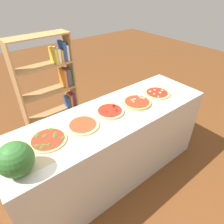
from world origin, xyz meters
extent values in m
plane|color=brown|center=(0.00, 0.00, 0.00)|extent=(12.00, 12.00, 0.00)
cube|color=beige|center=(0.00, 0.00, 0.47)|extent=(2.28, 0.70, 0.94)
cube|color=tan|center=(0.00, 0.00, 0.94)|extent=(2.02, 0.46, 0.00)
cylinder|color=#E5C17F|center=(-0.68, 0.02, 0.95)|extent=(0.32, 0.32, 0.01)
cylinder|color=red|center=(-0.68, 0.02, 0.95)|extent=(0.28, 0.28, 0.00)
ellipsoid|color=#286B23|center=(-0.73, -0.03, 0.96)|extent=(0.05, 0.05, 0.00)
ellipsoid|color=#286B23|center=(-0.70, -0.05, 0.96)|extent=(0.04, 0.04, 0.00)
ellipsoid|color=#286B23|center=(-0.76, -0.05, 0.96)|extent=(0.05, 0.05, 0.00)
ellipsoid|color=#286B23|center=(-0.60, 0.05, 0.96)|extent=(0.04, 0.04, 0.00)
ellipsoid|color=#286B23|center=(-0.74, 0.12, 0.96)|extent=(0.05, 0.06, 0.00)
ellipsoid|color=#286B23|center=(-0.57, -0.04, 0.96)|extent=(0.04, 0.04, 0.00)
ellipsoid|color=#286B23|center=(-0.62, 0.02, 0.96)|extent=(0.05, 0.05, 0.00)
ellipsoid|color=#286B23|center=(-0.78, 0.00, 0.96)|extent=(0.05, 0.06, 0.00)
ellipsoid|color=#286B23|center=(-0.68, 0.07, 0.96)|extent=(0.05, 0.05, 0.00)
ellipsoid|color=#286B23|center=(-0.60, 0.13, 0.96)|extent=(0.04, 0.05, 0.00)
cylinder|color=#E5C17F|center=(-0.34, 0.01, 0.95)|extent=(0.31, 0.31, 0.02)
cylinder|color=red|center=(-0.34, 0.01, 0.95)|extent=(0.25, 0.25, 0.00)
cylinder|color=#E5C17F|center=(0.00, 0.04, 0.95)|extent=(0.29, 0.29, 0.02)
cylinder|color=#AD2314|center=(0.00, 0.04, 0.96)|extent=(0.25, 0.25, 0.00)
cylinder|color=maroon|center=(-0.04, 0.04, 0.96)|extent=(0.03, 0.03, 0.00)
cylinder|color=maroon|center=(0.11, 0.03, 0.96)|extent=(0.03, 0.03, 0.00)
cylinder|color=maroon|center=(0.09, 0.06, 0.96)|extent=(0.03, 0.03, 0.00)
cylinder|color=maroon|center=(0.05, 0.00, 0.96)|extent=(0.03, 0.03, 0.00)
cylinder|color=maroon|center=(-0.05, -0.06, 0.96)|extent=(0.03, 0.03, 0.00)
cylinder|color=maroon|center=(0.06, 0.07, 0.96)|extent=(0.03, 0.03, 0.00)
cylinder|color=maroon|center=(0.07, 0.05, 0.96)|extent=(0.03, 0.03, 0.00)
cylinder|color=maroon|center=(0.09, 0.08, 0.96)|extent=(0.03, 0.03, 0.00)
cylinder|color=maroon|center=(0.05, -0.02, 0.96)|extent=(0.03, 0.03, 0.00)
cylinder|color=tan|center=(0.34, -0.02, 0.95)|extent=(0.31, 0.31, 0.02)
cylinder|color=red|center=(0.34, -0.02, 0.96)|extent=(0.27, 0.27, 0.00)
cylinder|color=#C6B28E|center=(0.30, 0.00, 0.97)|extent=(0.02, 0.02, 0.01)
cylinder|color=#C6B28E|center=(0.31, 0.04, 0.97)|extent=(0.02, 0.02, 0.01)
cylinder|color=#C6B28E|center=(0.35, 0.03, 0.97)|extent=(0.03, 0.03, 0.01)
cylinder|color=#C6B28E|center=(0.46, -0.01, 0.97)|extent=(0.02, 0.02, 0.01)
cylinder|color=#C6B28E|center=(0.43, 0.01, 0.97)|extent=(0.03, 0.03, 0.01)
cylinder|color=#C6B28E|center=(0.44, -0.01, 0.97)|extent=(0.03, 0.03, 0.01)
cylinder|color=#C6B28E|center=(0.43, 0.05, 0.97)|extent=(0.02, 0.02, 0.01)
cylinder|color=#DBB26B|center=(0.68, -0.01, 0.95)|extent=(0.30, 0.30, 0.02)
cylinder|color=#AD2314|center=(0.68, -0.01, 0.95)|extent=(0.25, 0.25, 0.00)
cylinder|color=#C6B28E|center=(0.61, -0.09, 0.96)|extent=(0.02, 0.02, 0.01)
cylinder|color=#C6B28E|center=(0.76, -0.02, 0.96)|extent=(0.03, 0.03, 0.01)
cylinder|color=#C6B28E|center=(0.62, -0.02, 0.96)|extent=(0.02, 0.02, 0.01)
cylinder|color=#C6B28E|center=(0.62, 0.05, 0.96)|extent=(0.03, 0.03, 0.01)
cylinder|color=#C6B28E|center=(0.69, -0.04, 0.96)|extent=(0.03, 0.03, 0.01)
cylinder|color=#C6B28E|center=(0.69, 0.04, 0.96)|extent=(0.03, 0.03, 0.01)
sphere|color=#2D6628|center=(-0.97, -0.16, 1.06)|extent=(0.25, 0.25, 0.25)
cube|color=#A87A47|center=(0.16, 1.18, 0.76)|extent=(0.03, 0.24, 1.52)
cube|color=#A87A47|center=(-0.60, 1.16, 0.76)|extent=(0.03, 0.24, 1.52)
cube|color=#A87A47|center=(-0.22, 1.17, 0.01)|extent=(0.74, 0.26, 0.02)
cube|color=#753384|center=(0.13, 1.18, 0.14)|extent=(0.04, 0.14, 0.25)
cube|color=gold|center=(0.09, 1.18, 0.11)|extent=(0.03, 0.18, 0.18)
cube|color=orange|center=(0.05, 1.18, 0.12)|extent=(0.03, 0.14, 0.21)
cube|color=#234799|center=(0.01, 1.17, 0.11)|extent=(0.04, 0.14, 0.18)
cube|color=orange|center=(-0.03, 1.17, 0.14)|extent=(0.03, 0.14, 0.24)
cube|color=gold|center=(-0.07, 1.17, 0.10)|extent=(0.03, 0.14, 0.16)
cube|color=#A87A47|center=(-0.22, 1.17, 0.38)|extent=(0.74, 0.26, 0.02)
cube|color=#753384|center=(0.12, 1.18, 0.51)|extent=(0.04, 0.14, 0.22)
cube|color=orange|center=(0.08, 1.18, 0.50)|extent=(0.03, 0.18, 0.21)
cube|color=#234799|center=(0.05, 1.18, 0.49)|extent=(0.03, 0.17, 0.19)
cube|color=#A87A47|center=(-0.22, 1.17, 0.76)|extent=(0.74, 0.26, 0.02)
cube|color=#2D753D|center=(0.13, 1.18, 0.89)|extent=(0.04, 0.15, 0.25)
cube|color=#753384|center=(0.09, 1.18, 0.90)|extent=(0.04, 0.17, 0.26)
cube|color=orange|center=(0.04, 1.18, 0.90)|extent=(0.04, 0.20, 0.26)
cube|color=#A87A47|center=(-0.22, 1.17, 1.14)|extent=(0.74, 0.26, 0.02)
cube|color=silver|center=(0.13, 1.18, 1.25)|extent=(0.03, 0.17, 0.21)
cube|color=#234799|center=(0.09, 1.18, 1.27)|extent=(0.04, 0.17, 0.26)
cube|color=orange|center=(0.04, 1.18, 1.23)|extent=(0.03, 0.17, 0.16)
cube|color=silver|center=(0.00, 1.17, 1.24)|extent=(0.04, 0.18, 0.18)
cube|color=gold|center=(-0.04, 1.17, 1.24)|extent=(0.04, 0.20, 0.19)
cube|color=#A87A47|center=(-0.22, 1.17, 1.51)|extent=(0.74, 0.26, 0.02)
camera|label=1|loc=(-1.03, -1.30, 2.10)|focal=31.84mm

